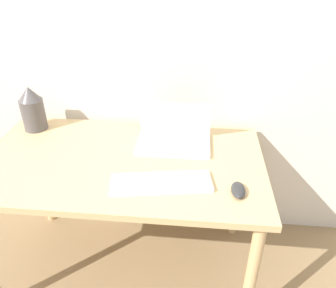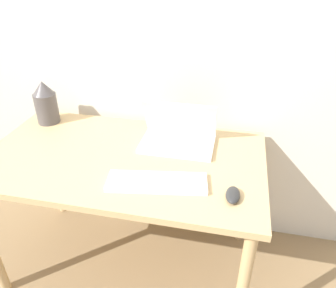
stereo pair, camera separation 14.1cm
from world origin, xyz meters
name	(u,v)px [view 1 (the left image)]	position (x,y,z in m)	size (l,w,h in m)	color
wall_back	(133,18)	(0.00, 0.80, 1.25)	(6.00, 0.05, 2.50)	silver
desk	(122,173)	(0.00, 0.37, 0.63)	(1.29, 0.74, 0.72)	tan
laptop	(174,135)	(0.23, 0.53, 0.77)	(0.35, 0.22, 0.22)	white
keyboard	(161,183)	(0.21, 0.19, 0.73)	(0.42, 0.20, 0.02)	white
mouse	(238,190)	(0.51, 0.17, 0.73)	(0.06, 0.10, 0.03)	#2D2D2D
vase	(32,109)	(-0.51, 0.61, 0.83)	(0.12, 0.12, 0.23)	#514C4C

